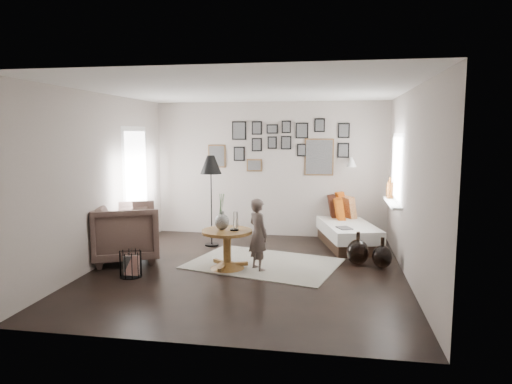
% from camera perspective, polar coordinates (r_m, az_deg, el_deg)
% --- Properties ---
extents(ground, '(4.80, 4.80, 0.00)m').
position_cam_1_polar(ground, '(6.78, -1.13, -9.78)').
color(ground, black).
rests_on(ground, ground).
extents(wall_back, '(4.50, 0.00, 4.50)m').
position_cam_1_polar(wall_back, '(8.88, 1.72, 2.83)').
color(wall_back, '#A89C93').
rests_on(wall_back, ground).
extents(wall_front, '(4.50, 0.00, 4.50)m').
position_cam_1_polar(wall_front, '(4.21, -7.25, -2.26)').
color(wall_front, '#A89C93').
rests_on(wall_front, ground).
extents(wall_left, '(0.00, 4.80, 4.80)m').
position_cam_1_polar(wall_left, '(7.28, -18.84, 1.45)').
color(wall_left, '#A89C93').
rests_on(wall_left, ground).
extents(wall_right, '(0.00, 4.80, 4.80)m').
position_cam_1_polar(wall_right, '(6.49, 18.75, 0.78)').
color(wall_right, '#A89C93').
rests_on(wall_right, ground).
extents(ceiling, '(4.80, 4.80, 0.00)m').
position_cam_1_polar(ceiling, '(6.51, -1.19, 12.65)').
color(ceiling, white).
rests_on(ceiling, wall_back).
extents(door_left, '(0.00, 2.14, 2.14)m').
position_cam_1_polar(door_left, '(8.37, -14.79, 0.60)').
color(door_left, white).
rests_on(door_left, wall_left).
extents(window_right, '(0.15, 1.32, 1.30)m').
position_cam_1_polar(window_right, '(7.85, 16.56, -0.77)').
color(window_right, white).
rests_on(window_right, wall_right).
extents(gallery_wall, '(2.74, 0.03, 1.08)m').
position_cam_1_polar(gallery_wall, '(8.80, 3.58, 5.67)').
color(gallery_wall, brown).
rests_on(gallery_wall, wall_back).
extents(wall_sconce, '(0.18, 0.36, 0.16)m').
position_cam_1_polar(wall_sconce, '(8.53, 11.87, 3.59)').
color(wall_sconce, white).
rests_on(wall_sconce, wall_back).
extents(rug, '(2.51, 2.04, 0.01)m').
position_cam_1_polar(rug, '(7.12, 0.96, -8.91)').
color(rug, white).
rests_on(rug, ground).
extents(pedestal_table, '(0.75, 0.75, 0.59)m').
position_cam_1_polar(pedestal_table, '(6.80, -3.63, -7.37)').
color(pedestal_table, brown).
rests_on(pedestal_table, ground).
extents(vase, '(0.21, 0.21, 0.53)m').
position_cam_1_polar(vase, '(6.74, -4.29, -3.34)').
color(vase, black).
rests_on(vase, pedestal_table).
extents(candles, '(0.13, 0.13, 0.28)m').
position_cam_1_polar(candles, '(6.68, -2.74, -3.68)').
color(candles, black).
rests_on(candles, pedestal_table).
extents(daybed, '(1.22, 1.98, 0.90)m').
position_cam_1_polar(daybed, '(8.46, 11.20, -4.54)').
color(daybed, black).
rests_on(daybed, ground).
extents(magazine_on_daybed, '(0.30, 0.34, 0.01)m').
position_cam_1_polar(magazine_on_daybed, '(7.81, 10.99, -4.43)').
color(magazine_on_daybed, black).
rests_on(magazine_on_daybed, daybed).
extents(armchair, '(1.32, 1.31, 0.91)m').
position_cam_1_polar(armchair, '(7.47, -15.95, -4.87)').
color(armchair, brown).
rests_on(armchair, ground).
extents(armchair_cushion, '(0.55, 0.55, 0.19)m').
position_cam_1_polar(armchair_cushion, '(7.50, -15.59, -4.61)').
color(armchair_cushion, silver).
rests_on(armchair_cushion, armchair).
extents(floor_lamp, '(0.38, 0.38, 1.61)m').
position_cam_1_polar(floor_lamp, '(8.06, -5.66, 2.99)').
color(floor_lamp, black).
rests_on(floor_lamp, ground).
extents(magazine_basket, '(0.36, 0.36, 0.37)m').
position_cam_1_polar(magazine_basket, '(6.70, -15.40, -8.67)').
color(magazine_basket, black).
rests_on(magazine_basket, ground).
extents(demijohn_large, '(0.34, 0.34, 0.51)m').
position_cam_1_polar(demijohn_large, '(7.19, 12.59, -7.33)').
color(demijohn_large, black).
rests_on(demijohn_large, ground).
extents(demijohn_small, '(0.30, 0.30, 0.46)m').
position_cam_1_polar(demijohn_small, '(7.11, 15.48, -7.78)').
color(demijohn_small, black).
rests_on(demijohn_small, ground).
extents(child, '(0.45, 0.46, 1.06)m').
position_cam_1_polar(child, '(6.68, 0.27, -5.34)').
color(child, brown).
rests_on(child, ground).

